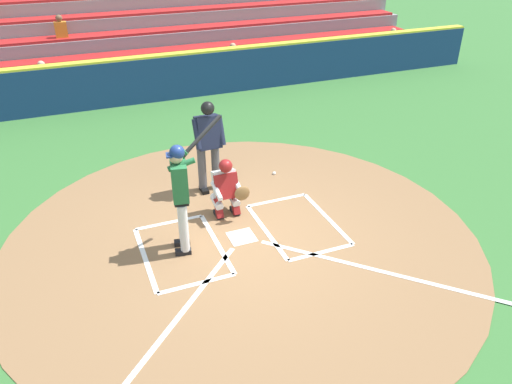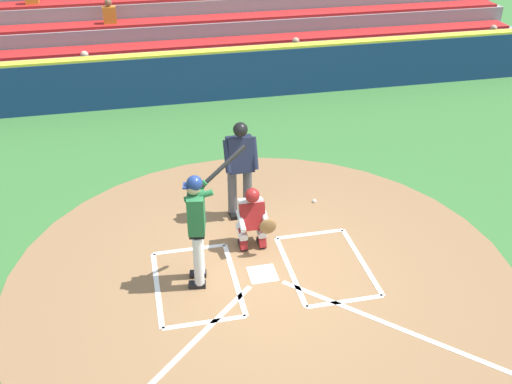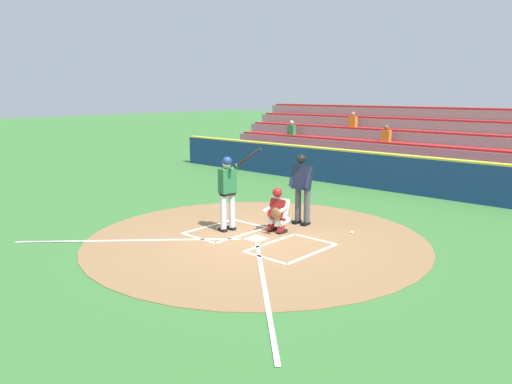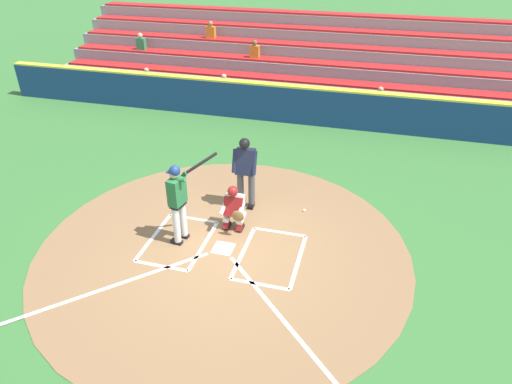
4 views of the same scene
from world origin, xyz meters
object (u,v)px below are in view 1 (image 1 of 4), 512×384
plate_umpire (208,141)px  baseball (274,173)px  catcher (226,187)px  batter (181,191)px

plate_umpire → baseball: bearing=-174.3°
catcher → batter: bearing=37.0°
batter → catcher: 1.33m
baseball → batter: bearing=37.7°
batter → baseball: size_ratio=28.76×
catcher → plate_umpire: (0.01, -0.98, 0.49)m
batter → plate_umpire: 1.97m
plate_umpire → baseball: size_ratio=25.20×
plate_umpire → batter: bearing=60.6°
batter → baseball: batter is taller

